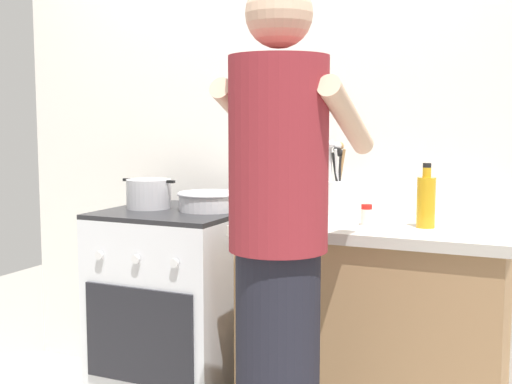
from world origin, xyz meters
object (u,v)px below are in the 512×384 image
object	(u,v)px
pot	(149,194)
person	(279,263)
oil_bottle	(426,201)
utensil_crock	(337,191)
mixing_bowl	(209,200)
spice_bottle	(367,215)
stove_range	(177,310)

from	to	relation	value
pot	person	bearing A→B (deg)	-35.78
pot	oil_bottle	distance (m)	1.23
utensil_crock	person	xyz separation A→B (m)	(0.07, -0.80, -0.14)
pot	oil_bottle	world-z (taller)	oil_bottle
mixing_bowl	utensil_crock	world-z (taller)	utensil_crock
utensil_crock	spice_bottle	bearing A→B (deg)	-50.36
stove_range	person	xyz separation A→B (m)	(0.75, -0.64, 0.41)
utensil_crock	oil_bottle	size ratio (longest dim) A/B	1.30
mixing_bowl	spice_bottle	xyz separation A→B (m)	(0.73, -0.12, -0.01)
stove_range	mixing_bowl	size ratio (longest dim) A/B	3.26
utensil_crock	person	bearing A→B (deg)	-85.25
stove_range	pot	xyz separation A→B (m)	(-0.14, 0.00, 0.52)
stove_range	person	world-z (taller)	person
stove_range	spice_bottle	distance (m)	1.00
pot	spice_bottle	distance (m)	1.02
utensil_crock	person	distance (m)	0.81
utensil_crock	spice_bottle	world-z (taller)	utensil_crock
pot	utensil_crock	distance (m)	0.84
mixing_bowl	oil_bottle	size ratio (longest dim) A/B	1.16
spice_bottle	oil_bottle	distance (m)	0.22
stove_range	oil_bottle	world-z (taller)	oil_bottle
pot	spice_bottle	size ratio (longest dim) A/B	3.35
pot	person	xyz separation A→B (m)	(0.89, -0.64, -0.10)
stove_range	utensil_crock	bearing A→B (deg)	12.71
person	utensil_crock	bearing A→B (deg)	94.75
person	spice_bottle	bearing A→B (deg)	77.96
mixing_bowl	oil_bottle	bearing A→B (deg)	-4.98
spice_bottle	person	bearing A→B (deg)	-102.04
spice_bottle	person	size ratio (longest dim) A/B	0.05
spice_bottle	oil_bottle	size ratio (longest dim) A/B	0.33
pot	person	distance (m)	1.11
stove_range	spice_bottle	bearing A→B (deg)	-4.70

